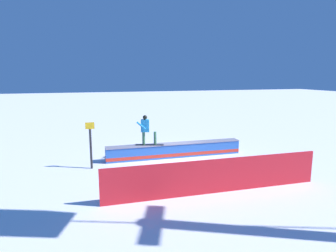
# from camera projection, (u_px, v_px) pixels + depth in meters

# --- Properties ---
(ground_plane) EXTENTS (120.00, 120.00, 0.00)m
(ground_plane) POSITION_uv_depth(u_px,v_px,m) (175.00, 157.00, 14.92)
(ground_plane) COLOR white
(grind_box) EXTENTS (7.09, 0.70, 0.73)m
(grind_box) POSITION_uv_depth(u_px,v_px,m) (175.00, 151.00, 14.86)
(grind_box) COLOR blue
(grind_box) RESTS_ON ground_plane
(snowboarder) EXTENTS (1.46, 0.69, 1.51)m
(snowboarder) POSITION_uv_depth(u_px,v_px,m) (146.00, 129.00, 14.29)
(snowboarder) COLOR #21222E
(snowboarder) RESTS_ON grind_box
(safety_fence) EXTENTS (8.20, 0.19, 1.26)m
(safety_fence) POSITION_uv_depth(u_px,v_px,m) (216.00, 176.00, 10.26)
(safety_fence) COLOR red
(safety_fence) RESTS_ON ground_plane
(trail_marker) EXTENTS (0.40, 0.10, 2.13)m
(trail_marker) POSITION_uv_depth(u_px,v_px,m) (91.00, 144.00, 12.89)
(trail_marker) COLOR #262628
(trail_marker) RESTS_ON ground_plane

